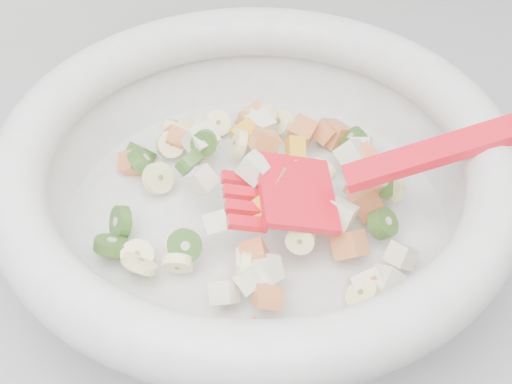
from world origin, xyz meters
name	(u,v)px	position (x,y,z in m)	size (l,w,h in m)	color
mixing_bowl	(257,179)	(-0.17, 1.43, 0.96)	(0.49, 0.41, 0.15)	silver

